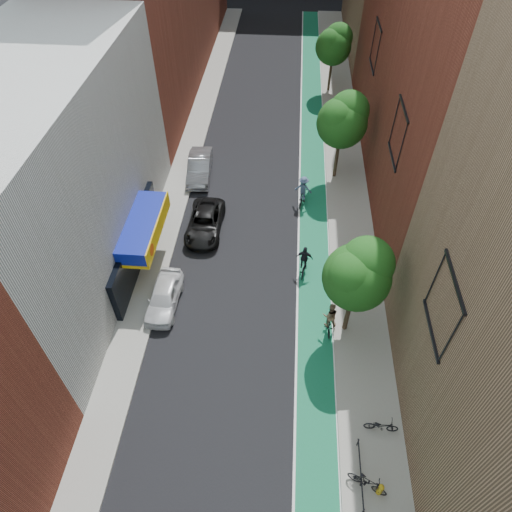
% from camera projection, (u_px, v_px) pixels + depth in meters
% --- Properties ---
extents(bike_lane, '(2.00, 68.00, 0.01)m').
position_uv_depth(bike_lane, '(313.00, 161.00, 36.28)').
color(bike_lane, '#11653A').
rests_on(bike_lane, ground).
extents(sidewalk_left, '(2.00, 68.00, 0.15)m').
position_uv_depth(sidewalk_left, '(188.00, 155.00, 36.76)').
color(sidewalk_left, gray).
rests_on(sidewalk_left, ground).
extents(sidewalk_right, '(3.00, 68.00, 0.15)m').
position_uv_depth(sidewalk_right, '(344.00, 162.00, 36.09)').
color(sidewalk_right, gray).
rests_on(sidewalk_right, ground).
extents(building_left_white, '(8.00, 20.00, 12.00)m').
position_uv_depth(building_left_white, '(45.00, 183.00, 24.48)').
color(building_left_white, silver).
rests_on(building_left_white, ground).
extents(building_right_mid_red, '(8.00, 28.00, 22.00)m').
position_uv_depth(building_right_mid_red, '(460.00, 16.00, 27.91)').
color(building_right_mid_red, maroon).
rests_on(building_right_mid_red, ground).
extents(tree_near, '(3.40, 3.36, 6.42)m').
position_uv_depth(tree_near, '(358.00, 273.00, 21.82)').
color(tree_near, '#332619').
rests_on(tree_near, ground).
extents(tree_mid, '(3.55, 3.53, 6.74)m').
position_uv_depth(tree_mid, '(343.00, 119.00, 31.30)').
color(tree_mid, '#332619').
rests_on(tree_mid, ground).
extents(tree_far, '(3.30, 3.25, 6.21)m').
position_uv_depth(tree_far, '(334.00, 44.00, 41.23)').
color(tree_far, '#332619').
rests_on(tree_far, ground).
extents(parked_car_white, '(1.72, 4.08, 1.38)m').
position_uv_depth(parked_car_white, '(164.00, 297.00, 25.89)').
color(parked_car_white, silver).
rests_on(parked_car_white, ground).
extents(parked_car_black, '(2.24, 4.82, 1.34)m').
position_uv_depth(parked_car_black, '(205.00, 223.00, 30.24)').
color(parked_car_black, black).
rests_on(parked_car_black, ground).
extents(parked_car_silver, '(1.95, 4.78, 1.54)m').
position_uv_depth(parked_car_silver, '(200.00, 167.00, 34.42)').
color(parked_car_silver, gray).
rests_on(parked_car_silver, ground).
extents(cyclist_lane_near, '(0.86, 1.58, 2.07)m').
position_uv_depth(cyclist_lane_near, '(330.00, 319.00, 24.54)').
color(cyclist_lane_near, black).
rests_on(cyclist_lane_near, ground).
extents(cyclist_lane_mid, '(1.04, 1.66, 2.04)m').
position_uv_depth(cyclist_lane_mid, '(304.00, 263.00, 27.54)').
color(cyclist_lane_mid, black).
rests_on(cyclist_lane_mid, ground).
extents(cyclist_lane_far, '(1.33, 1.88, 2.22)m').
position_uv_depth(cyclist_lane_far, '(303.00, 192.00, 31.97)').
color(cyclist_lane_far, black).
rests_on(cyclist_lane_far, ground).
extents(parked_bike_mid, '(1.79, 1.17, 1.05)m').
position_uv_depth(parked_bike_mid, '(367.00, 483.00, 19.04)').
color(parked_bike_mid, black).
rests_on(parked_bike_mid, sidewalk_right).
extents(parked_bike_far, '(1.60, 0.61, 0.83)m').
position_uv_depth(parked_bike_far, '(381.00, 426.00, 20.84)').
color(parked_bike_far, black).
rests_on(parked_bike_far, sidewalk_right).
extents(fire_hydrant, '(0.27, 0.27, 0.76)m').
position_uv_depth(fire_hydrant, '(380.00, 489.00, 18.98)').
color(fire_hydrant, gold).
rests_on(fire_hydrant, sidewalk_right).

